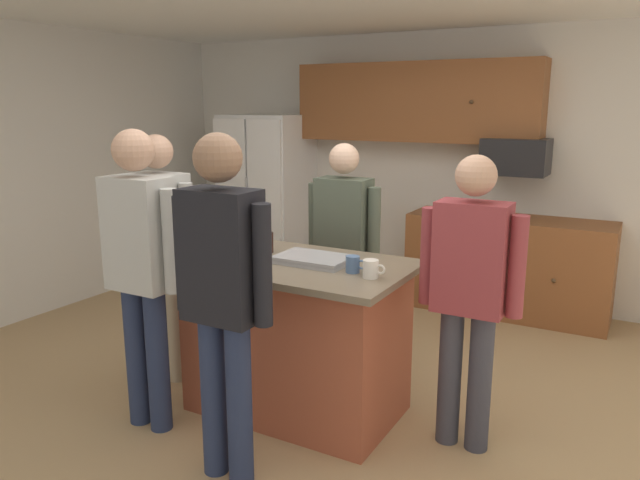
{
  "coord_description": "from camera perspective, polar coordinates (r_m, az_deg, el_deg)",
  "views": [
    {
      "loc": [
        1.72,
        -3.08,
        1.91
      ],
      "look_at": [
        -0.14,
        0.25,
        1.05
      ],
      "focal_mm": 33.98,
      "sensor_mm": 36.0,
      "label": 1
    }
  ],
  "objects": [
    {
      "name": "tumbler_amber",
      "position": [
        3.75,
        -5.09,
        -0.51
      ],
      "size": [
        0.07,
        0.07,
        0.16
      ],
      "color": "black",
      "rests_on": "kitchen_island"
    },
    {
      "name": "floor",
      "position": [
        4.01,
        0.04,
        -15.71
      ],
      "size": [
        7.04,
        7.04,
        0.0
      ],
      "primitive_type": "plane",
      "color": "tan",
      "rests_on": "ground"
    },
    {
      "name": "back_wall",
      "position": [
        6.16,
        12.93,
        6.71
      ],
      "size": [
        6.4,
        0.1,
        2.6
      ],
      "primitive_type": "cube",
      "color": "silver",
      "rests_on": "ground"
    },
    {
      "name": "refrigerator",
      "position": [
        6.69,
        -5.0,
        3.97
      ],
      "size": [
        0.86,
        0.76,
        1.8
      ],
      "color": "white",
      "rests_on": "ground"
    },
    {
      "name": "person_host_foreground",
      "position": [
        4.26,
        -14.72,
        -0.13
      ],
      "size": [
        0.57,
        0.23,
        1.72
      ],
      "rotation": [
        0.0,
        0.0,
        0.05
      ],
      "color": "tan",
      "rests_on": "ground"
    },
    {
      "name": "person_guest_by_door",
      "position": [
        4.39,
        2.21,
        -0.02
      ],
      "size": [
        0.57,
        0.22,
        1.64
      ],
      "rotation": [
        0.0,
        0.0,
        -1.47
      ],
      "color": "tan",
      "rests_on": "ground"
    },
    {
      "name": "person_guest_left",
      "position": [
        3.0,
        -9.17,
        -4.32
      ],
      "size": [
        0.57,
        0.23,
        1.78
      ],
      "rotation": [
        0.0,
        0.0,
        1.65
      ],
      "color": "#232D4C",
      "rests_on": "ground"
    },
    {
      "name": "person_elder_center",
      "position": [
        3.38,
        13.93,
        -4.13
      ],
      "size": [
        0.57,
        0.22,
        1.66
      ],
      "rotation": [
        0.0,
        0.0,
        -3.04
      ],
      "color": "#383842",
      "rests_on": "ground"
    },
    {
      "name": "cabinet_run_lower",
      "position": [
        5.86,
        17.25,
        -2.3
      ],
      "size": [
        1.8,
        0.63,
        0.9
      ],
      "color": "brown",
      "rests_on": "ground"
    },
    {
      "name": "mug_ceramic_white",
      "position": [
        3.44,
        3.14,
        -2.3
      ],
      "size": [
        0.12,
        0.08,
        0.1
      ],
      "color": "#4C6B99",
      "rests_on": "kitchen_island"
    },
    {
      "name": "glass_dark_ale",
      "position": [
        3.9,
        -4.96,
        -0.23
      ],
      "size": [
        0.08,
        0.08,
        0.13
      ],
      "color": "#311B17",
      "rests_on": "kitchen_island"
    },
    {
      "name": "microwave_over_range",
      "position": [
        5.71,
        17.95,
        7.48
      ],
      "size": [
        0.56,
        0.4,
        0.32
      ],
      "primitive_type": "cube",
      "color": "black"
    },
    {
      "name": "serving_tray",
      "position": [
        3.65,
        -0.62,
        -1.82
      ],
      "size": [
        0.44,
        0.3,
        0.04
      ],
      "color": "#B7B7BC",
      "rests_on": "kitchen_island"
    },
    {
      "name": "kitchen_island",
      "position": [
        3.83,
        -2.22,
        -9.04
      ],
      "size": [
        1.4,
        0.88,
        0.97
      ],
      "color": "#9E4C33",
      "rests_on": "ground"
    },
    {
      "name": "glass_stout_tall",
      "position": [
        3.75,
        -7.59,
        -0.67
      ],
      "size": [
        0.08,
        0.08,
        0.16
      ],
      "color": "black",
      "rests_on": "kitchen_island"
    },
    {
      "name": "cabinet_run_upper",
      "position": [
        6.07,
        8.96,
        12.71
      ],
      "size": [
        2.4,
        0.38,
        0.75
      ],
      "color": "brown"
    },
    {
      "name": "person_guest_right",
      "position": [
        3.62,
        -16.54,
        -1.82
      ],
      "size": [
        0.57,
        0.23,
        1.78
      ],
      "rotation": [
        0.0,
        0.0,
        0.73
      ],
      "color": "#232D4C",
      "rests_on": "ground"
    },
    {
      "name": "mug_blue_stoneware",
      "position": [
        3.34,
        4.84,
        -2.73
      ],
      "size": [
        0.13,
        0.09,
        0.1
      ],
      "color": "white",
      "rests_on": "kitchen_island"
    },
    {
      "name": "glass_short_whisky",
      "position": [
        3.56,
        -7.62,
        -1.27
      ],
      "size": [
        0.08,
        0.08,
        0.17
      ],
      "color": "black",
      "rests_on": "kitchen_island"
    }
  ]
}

